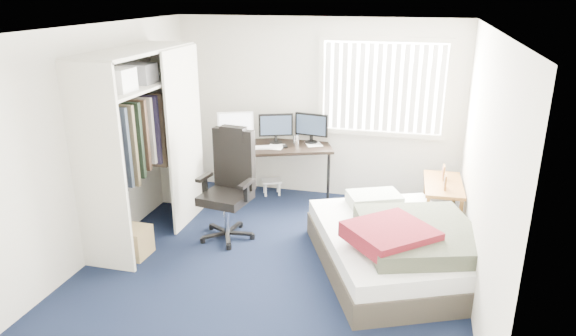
{
  "coord_description": "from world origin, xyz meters",
  "views": [
    {
      "loc": [
        1.36,
        -4.83,
        2.85
      ],
      "look_at": [
        0.02,
        0.4,
        0.95
      ],
      "focal_mm": 32.0,
      "sensor_mm": 36.0,
      "label": 1
    }
  ],
  "objects_px": {
    "desk": "(273,143)",
    "bed": "(397,245)",
    "nightstand": "(443,188)",
    "office_chair": "(229,196)"
  },
  "relations": [
    {
      "from": "desk",
      "to": "bed",
      "type": "relative_size",
      "value": 0.72
    },
    {
      "from": "bed",
      "to": "nightstand",
      "type": "bearing_deg",
      "value": 67.17
    },
    {
      "from": "office_chair",
      "to": "nightstand",
      "type": "height_order",
      "value": "office_chair"
    },
    {
      "from": "desk",
      "to": "bed",
      "type": "bearing_deg",
      "value": -41.41
    },
    {
      "from": "office_chair",
      "to": "bed",
      "type": "distance_m",
      "value": 2.04
    },
    {
      "from": "bed",
      "to": "desk",
      "type": "bearing_deg",
      "value": 138.59
    },
    {
      "from": "desk",
      "to": "office_chair",
      "type": "distance_m",
      "value": 1.32
    },
    {
      "from": "desk",
      "to": "office_chair",
      "type": "height_order",
      "value": "office_chair"
    },
    {
      "from": "desk",
      "to": "office_chair",
      "type": "relative_size",
      "value": 1.32
    },
    {
      "from": "nightstand",
      "to": "bed",
      "type": "bearing_deg",
      "value": -112.83
    }
  ]
}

